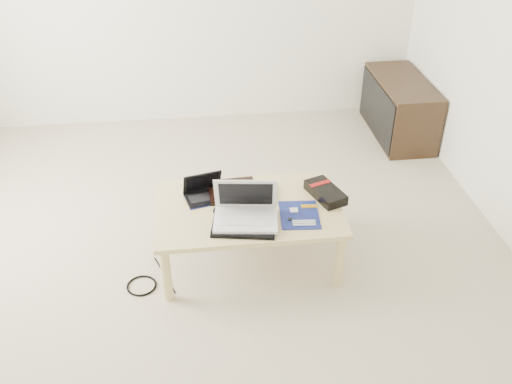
{
  "coord_description": "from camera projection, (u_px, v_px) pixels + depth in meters",
  "views": [
    {
      "loc": [
        0.01,
        -2.83,
        2.35
      ],
      "look_at": [
        0.35,
        -0.07,
        0.5
      ],
      "focal_mm": 40.0,
      "sensor_mm": 36.0,
      "label": 1
    }
  ],
  "objects": [
    {
      "name": "coffee_table",
      "position": [
        248.0,
        213.0,
        3.42
      ],
      "size": [
        1.1,
        0.7,
        0.4
      ],
      "color": "tan",
      "rests_on": "ground"
    },
    {
      "name": "white_laptop",
      "position": [
        246.0,
        211.0,
        3.24
      ],
      "size": [
        0.39,
        0.3,
        0.25
      ],
      "color": "silver",
      "rests_on": "neoprene_sleeve"
    },
    {
      "name": "floor_cable_coil",
      "position": [
        142.0,
        286.0,
        3.4
      ],
      "size": [
        0.19,
        0.19,
        0.01
      ],
      "primitive_type": "torus",
      "rotation": [
        0.0,
        0.0,
        -0.07
      ],
      "color": "black",
      "rests_on": "ground"
    },
    {
      "name": "remote",
      "position": [
        273.0,
        194.0,
        3.49
      ],
      "size": [
        0.09,
        0.2,
        0.02
      ],
      "color": "silver",
      "rests_on": "coffee_table"
    },
    {
      "name": "neoprene_sleeve",
      "position": [
        244.0,
        224.0,
        3.24
      ],
      "size": [
        0.4,
        0.32,
        0.02
      ],
      "primitive_type": "cube",
      "rotation": [
        0.0,
        0.0,
        -0.19
      ],
      "color": "black",
      "rests_on": "coffee_table"
    },
    {
      "name": "gpu_box",
      "position": [
        325.0,
        192.0,
        3.47
      ],
      "size": [
        0.23,
        0.32,
        0.06
      ],
      "color": "black",
      "rests_on": "coffee_table"
    },
    {
      "name": "floor_cable_trail",
      "position": [
        165.0,
        275.0,
        3.48
      ],
      "size": [
        0.14,
        0.34,
        0.01
      ],
      "primitive_type": "cylinder",
      "rotation": [
        1.57,
        0.0,
        0.37
      ],
      "color": "black",
      "rests_on": "ground"
    },
    {
      "name": "netbook",
      "position": [
        204.0,
        193.0,
        3.46
      ],
      "size": [
        0.27,
        0.22,
        0.16
      ],
      "color": "black",
      "rests_on": "coffee_table"
    },
    {
      "name": "ground",
      "position": [
        200.0,
        255.0,
        3.64
      ],
      "size": [
        4.0,
        4.0,
        0.0
      ],
      "primitive_type": "plane",
      "color": "beige",
      "rests_on": "ground"
    },
    {
      "name": "media_cabinet",
      "position": [
        399.0,
        108.0,
        4.88
      ],
      "size": [
        0.41,
        0.9,
        0.5
      ],
      "color": "#372516",
      "rests_on": "ground"
    },
    {
      "name": "tablet",
      "position": [
        245.0,
        198.0,
        3.45
      ],
      "size": [
        0.31,
        0.27,
        0.01
      ],
      "color": "black",
      "rests_on": "coffee_table"
    },
    {
      "name": "cable_coil",
      "position": [
        222.0,
        210.0,
        3.35
      ],
      "size": [
        0.1,
        0.1,
        0.01
      ],
      "primitive_type": "torus",
      "rotation": [
        0.0,
        0.0,
        -0.0
      ],
      "color": "black",
      "rests_on": "coffee_table"
    },
    {
      "name": "motherboard",
      "position": [
        300.0,
        215.0,
        3.32
      ],
      "size": [
        0.25,
        0.3,
        0.01
      ],
      "color": "#0D1757",
      "rests_on": "coffee_table"
    },
    {
      "name": "book",
      "position": [
        232.0,
        191.0,
        3.51
      ],
      "size": [
        0.31,
        0.26,
        0.03
      ],
      "color": "black",
      "rests_on": "coffee_table"
    }
  ]
}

